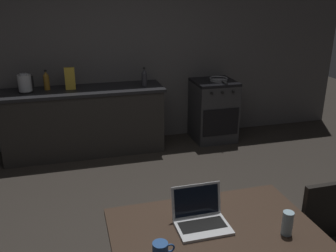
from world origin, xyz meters
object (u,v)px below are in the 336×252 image
object	(u,v)px
dining_table	(215,242)
coffee_mug	(161,250)
electric_kettle	(25,84)
frying_pan	(219,79)
laptop	(201,218)
cereal_box	(70,79)
chair	(334,241)
stove_oven	(213,110)
bottle_b	(46,80)
drinking_glass	(287,223)
bottle	(144,77)

from	to	relation	value
dining_table	coffee_mug	size ratio (longest dim) A/B	10.02
electric_kettle	frying_pan	bearing A→B (deg)	-0.60
dining_table	frying_pan	xyz separation A→B (m)	(1.33, 3.14, 0.25)
dining_table	laptop	distance (m)	0.16
cereal_box	chair	bearing A→B (deg)	-63.32
electric_kettle	frying_pan	world-z (taller)	electric_kettle
cereal_box	stove_oven	bearing A→B (deg)	-0.63
dining_table	chair	bearing A→B (deg)	-1.45
chair	electric_kettle	bearing A→B (deg)	146.31
laptop	frying_pan	bearing A→B (deg)	76.64
laptop	bottle_b	size ratio (longest dim) A/B	1.21
chair	bottle_b	size ratio (longest dim) A/B	3.44
coffee_mug	stove_oven	bearing A→B (deg)	63.51
coffee_mug	drinking_glass	xyz separation A→B (m)	(0.77, 0.01, 0.03)
frying_pan	cereal_box	world-z (taller)	cereal_box
coffee_mug	drinking_glass	world-z (taller)	drinking_glass
laptop	frying_pan	size ratio (longest dim) A/B	0.73
bottle_b	frying_pan	bearing A→B (deg)	-2.59
electric_kettle	frying_pan	distance (m)	2.65
coffee_mug	laptop	bearing A→B (deg)	35.87
laptop	electric_kettle	bearing A→B (deg)	123.35
stove_oven	electric_kettle	world-z (taller)	electric_kettle
stove_oven	coffee_mug	distance (m)	3.70
stove_oven	dining_table	world-z (taller)	stove_oven
chair	bottle_b	xyz separation A→B (m)	(-1.91, 3.26, 0.50)
electric_kettle	bottle	size ratio (longest dim) A/B	0.97
frying_pan	coffee_mug	distance (m)	3.69
stove_oven	cereal_box	bearing A→B (deg)	179.37
frying_pan	electric_kettle	bearing A→B (deg)	179.40
dining_table	bottle_b	size ratio (longest dim) A/B	4.71
dining_table	chair	world-z (taller)	chair
laptop	drinking_glass	world-z (taller)	laptop
bottle_b	drinking_glass	bearing A→B (deg)	-66.70
dining_table	drinking_glass	bearing A→B (deg)	-18.33
bottle	bottle_b	size ratio (longest dim) A/B	0.96
stove_oven	chair	world-z (taller)	chair
electric_kettle	bottle	bearing A→B (deg)	-1.86
stove_oven	drinking_glass	distance (m)	3.43
dining_table	bottle	xyz separation A→B (m)	(0.22, 3.11, 0.34)
chair	drinking_glass	size ratio (longest dim) A/B	6.13
laptop	cereal_box	world-z (taller)	cereal_box
chair	frying_pan	bearing A→B (deg)	103.48
electric_kettle	bottle_b	bearing A→B (deg)	17.25
dining_table	cereal_box	world-z (taller)	cereal_box
bottle	drinking_glass	world-z (taller)	bottle
bottle_b	chair	bearing A→B (deg)	-59.67
laptop	bottle	distance (m)	3.05
coffee_mug	electric_kettle	bearing A→B (deg)	105.95
dining_table	chair	size ratio (longest dim) A/B	1.37
bottle	coffee_mug	distance (m)	3.31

